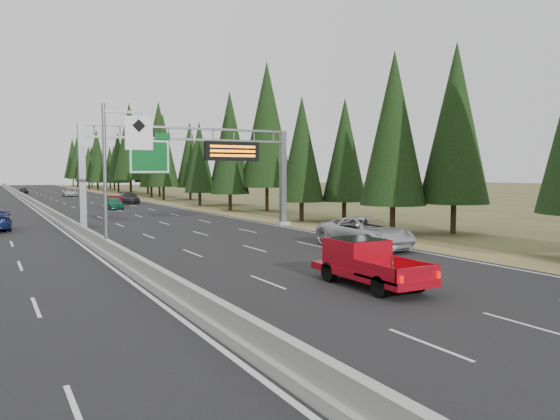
% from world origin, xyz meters
% --- Properties ---
extents(road, '(32.00, 260.00, 0.08)m').
position_xyz_m(road, '(0.00, 80.00, 0.04)').
color(road, black).
rests_on(road, ground).
extents(shoulder_right, '(3.60, 260.00, 0.06)m').
position_xyz_m(shoulder_right, '(17.80, 80.00, 0.03)').
color(shoulder_right, olive).
rests_on(shoulder_right, ground).
extents(median_barrier, '(0.70, 260.00, 0.85)m').
position_xyz_m(median_barrier, '(0.00, 80.00, 0.41)').
color(median_barrier, gray).
rests_on(median_barrier, road).
extents(sign_gantry, '(16.75, 0.98, 7.80)m').
position_xyz_m(sign_gantry, '(8.92, 34.88, 5.27)').
color(sign_gantry, slate).
rests_on(sign_gantry, road).
extents(hov_sign_pole, '(2.80, 0.50, 8.00)m').
position_xyz_m(hov_sign_pole, '(0.58, 24.97, 4.72)').
color(hov_sign_pole, slate).
rests_on(hov_sign_pole, road).
extents(tree_row_right, '(10.45, 242.33, 18.70)m').
position_xyz_m(tree_row_right, '(22.41, 72.74, 8.80)').
color(tree_row_right, black).
rests_on(tree_row_right, ground).
extents(silver_minivan, '(3.31, 6.60, 1.79)m').
position_xyz_m(silver_minivan, '(13.83, 20.66, 0.98)').
color(silver_minivan, '#ABACB0').
rests_on(silver_minivan, road).
extents(red_pickup, '(1.96, 5.48, 1.79)m').
position_xyz_m(red_pickup, '(7.32, 12.29, 1.07)').
color(red_pickup, black).
rests_on(red_pickup, road).
extents(car_ahead_green, '(1.88, 4.29, 1.44)m').
position_xyz_m(car_ahead_green, '(7.98, 62.42, 0.80)').
color(car_ahead_green, '#176545').
rests_on(car_ahead_green, road).
extents(car_ahead_dkred, '(1.87, 4.39, 1.41)m').
position_xyz_m(car_ahead_dkred, '(9.03, 66.94, 0.78)').
color(car_ahead_dkred, '#4E0B13').
rests_on(car_ahead_dkred, road).
extents(car_ahead_dkgrey, '(2.48, 5.56, 1.58)m').
position_xyz_m(car_ahead_dkgrey, '(12.35, 73.31, 0.87)').
color(car_ahead_dkgrey, black).
rests_on(car_ahead_dkgrey, road).
extents(car_ahead_white, '(2.38, 5.11, 1.42)m').
position_xyz_m(car_ahead_white, '(8.18, 102.21, 0.79)').
color(car_ahead_white, silver).
rests_on(car_ahead_white, road).
extents(car_ahead_far, '(1.76, 3.93, 1.31)m').
position_xyz_m(car_ahead_far, '(1.62, 122.68, 0.74)').
color(car_ahead_far, black).
rests_on(car_ahead_far, road).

